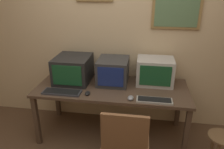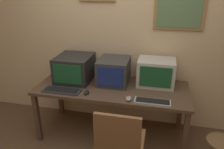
{
  "view_description": "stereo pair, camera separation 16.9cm",
  "coord_description": "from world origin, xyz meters",
  "px_view_note": "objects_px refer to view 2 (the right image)",
  "views": [
    {
      "loc": [
        0.38,
        -1.43,
        1.92
      ],
      "look_at": [
        0.0,
        1.03,
        0.89
      ],
      "focal_mm": 35.0,
      "sensor_mm": 36.0,
      "label": 1
    },
    {
      "loc": [
        0.55,
        -1.4,
        1.92
      ],
      "look_at": [
        0.0,
        1.03,
        0.89
      ],
      "focal_mm": 35.0,
      "sensor_mm": 36.0,
      "label": 2
    }
  ],
  "objects_px": {
    "keyboard_side": "(152,102)",
    "desk_clock": "(60,69)",
    "mouse_far_corner": "(129,98)",
    "monitor_right": "(156,72)",
    "monitor_left": "(75,68)",
    "keyboard_main": "(62,90)",
    "mouse_near_keyboard": "(87,92)",
    "monitor_center": "(114,71)"
  },
  "relations": [
    {
      "from": "monitor_center",
      "to": "monitor_right",
      "type": "xyz_separation_m",
      "value": [
        0.53,
        0.06,
        0.01
      ]
    },
    {
      "from": "monitor_left",
      "to": "keyboard_side",
      "type": "bearing_deg",
      "value": -20.83
    },
    {
      "from": "monitor_left",
      "to": "monitor_center",
      "type": "relative_size",
      "value": 1.11
    },
    {
      "from": "keyboard_main",
      "to": "mouse_far_corner",
      "type": "bearing_deg",
      "value": -2.27
    },
    {
      "from": "mouse_far_corner",
      "to": "monitor_right",
      "type": "bearing_deg",
      "value": 60.66
    },
    {
      "from": "keyboard_side",
      "to": "desk_clock",
      "type": "height_order",
      "value": "desk_clock"
    },
    {
      "from": "keyboard_main",
      "to": "keyboard_side",
      "type": "xyz_separation_m",
      "value": [
        1.09,
        -0.03,
        -0.0
      ]
    },
    {
      "from": "mouse_near_keyboard",
      "to": "desk_clock",
      "type": "bearing_deg",
      "value": 137.17
    },
    {
      "from": "monitor_right",
      "to": "keyboard_main",
      "type": "height_order",
      "value": "monitor_right"
    },
    {
      "from": "keyboard_main",
      "to": "monitor_right",
      "type": "bearing_deg",
      "value": 22.3
    },
    {
      "from": "monitor_center",
      "to": "mouse_far_corner",
      "type": "relative_size",
      "value": 4.31
    },
    {
      "from": "monitor_right",
      "to": "keyboard_side",
      "type": "xyz_separation_m",
      "value": [
        -0.01,
        -0.48,
        -0.16
      ]
    },
    {
      "from": "keyboard_main",
      "to": "mouse_far_corner",
      "type": "relative_size",
      "value": 4.53
    },
    {
      "from": "monitor_center",
      "to": "mouse_far_corner",
      "type": "height_order",
      "value": "monitor_center"
    },
    {
      "from": "mouse_near_keyboard",
      "to": "desk_clock",
      "type": "xyz_separation_m",
      "value": [
        -0.59,
        0.55,
        0.05
      ]
    },
    {
      "from": "monitor_center",
      "to": "desk_clock",
      "type": "distance_m",
      "value": 0.86
    },
    {
      "from": "monitor_center",
      "to": "monitor_left",
      "type": "bearing_deg",
      "value": -177.09
    },
    {
      "from": "monitor_right",
      "to": "mouse_far_corner",
      "type": "height_order",
      "value": "monitor_right"
    },
    {
      "from": "monitor_left",
      "to": "mouse_near_keyboard",
      "type": "xyz_separation_m",
      "value": [
        0.28,
        -0.36,
        -0.15
      ]
    },
    {
      "from": "monitor_center",
      "to": "desk_clock",
      "type": "xyz_separation_m",
      "value": [
        -0.84,
        0.16,
        -0.1
      ]
    },
    {
      "from": "monitor_right",
      "to": "keyboard_side",
      "type": "height_order",
      "value": "monitor_right"
    },
    {
      "from": "keyboard_main",
      "to": "mouse_near_keyboard",
      "type": "distance_m",
      "value": 0.31
    },
    {
      "from": "monitor_center",
      "to": "mouse_far_corner",
      "type": "xyz_separation_m",
      "value": [
        0.26,
        -0.43,
        -0.14
      ]
    },
    {
      "from": "keyboard_main",
      "to": "keyboard_side",
      "type": "distance_m",
      "value": 1.09
    },
    {
      "from": "mouse_near_keyboard",
      "to": "mouse_far_corner",
      "type": "height_order",
      "value": "same"
    },
    {
      "from": "monitor_left",
      "to": "keyboard_side",
      "type": "xyz_separation_m",
      "value": [
        1.06,
        -0.4,
        -0.16
      ]
    },
    {
      "from": "monitor_center",
      "to": "keyboard_side",
      "type": "height_order",
      "value": "monitor_center"
    },
    {
      "from": "keyboard_side",
      "to": "mouse_near_keyboard",
      "type": "height_order",
      "value": "mouse_near_keyboard"
    },
    {
      "from": "keyboard_main",
      "to": "mouse_far_corner",
      "type": "height_order",
      "value": "mouse_far_corner"
    },
    {
      "from": "mouse_far_corner",
      "to": "monitor_center",
      "type": "bearing_deg",
      "value": 121.78
    },
    {
      "from": "monitor_center",
      "to": "keyboard_side",
      "type": "relative_size",
      "value": 1.1
    },
    {
      "from": "monitor_right",
      "to": "mouse_near_keyboard",
      "type": "relative_size",
      "value": 4.6
    },
    {
      "from": "monitor_left",
      "to": "mouse_near_keyboard",
      "type": "height_order",
      "value": "monitor_left"
    },
    {
      "from": "monitor_center",
      "to": "monitor_right",
      "type": "relative_size",
      "value": 0.95
    },
    {
      "from": "mouse_near_keyboard",
      "to": "keyboard_side",
      "type": "bearing_deg",
      "value": -2.96
    },
    {
      "from": "monitor_right",
      "to": "keyboard_main",
      "type": "relative_size",
      "value": 1.0
    },
    {
      "from": "monitor_left",
      "to": "mouse_near_keyboard",
      "type": "bearing_deg",
      "value": -51.98
    },
    {
      "from": "monitor_center",
      "to": "mouse_near_keyboard",
      "type": "distance_m",
      "value": 0.48
    },
    {
      "from": "mouse_near_keyboard",
      "to": "mouse_far_corner",
      "type": "relative_size",
      "value": 0.99
    },
    {
      "from": "keyboard_side",
      "to": "monitor_right",
      "type": "bearing_deg",
      "value": 89.13
    },
    {
      "from": "keyboard_main",
      "to": "monitor_center",
      "type": "bearing_deg",
      "value": 35.1
    },
    {
      "from": "monitor_right",
      "to": "desk_clock",
      "type": "bearing_deg",
      "value": 175.64
    }
  ]
}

